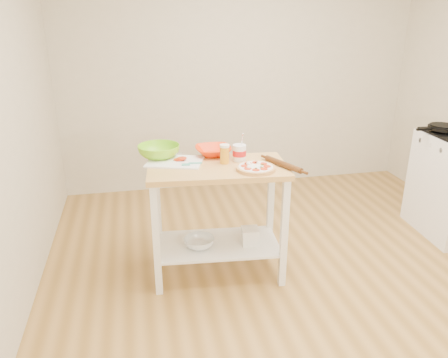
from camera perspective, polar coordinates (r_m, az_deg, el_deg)
room_shell at (r=2.90m, az=12.91°, el=8.55°), size 4.04×4.54×2.74m
prep_island at (r=3.28m, az=-0.82°, el=-2.56°), size 1.06×0.64×0.90m
skillet at (r=4.41m, az=26.60°, el=6.01°), size 0.40×0.25×0.03m
pizza at (r=3.10m, az=4.15°, el=1.47°), size 0.28×0.28×0.04m
cutting_board at (r=3.28m, az=-6.44°, el=2.33°), size 0.47×0.41×0.04m
spatula at (r=3.18m, az=-4.33°, el=2.00°), size 0.15×0.05×0.01m
knife at (r=3.39m, az=-8.13°, el=3.09°), size 0.27×0.06×0.01m
orange_bowl at (r=3.41m, az=-1.40°, el=3.69°), size 0.28×0.28×0.07m
green_bowl at (r=3.38m, az=-8.50°, el=3.58°), size 0.33×0.33×0.10m
beer_pint at (r=3.21m, az=0.08°, el=3.30°), size 0.07×0.07×0.14m
yogurt_tub at (r=3.28m, az=2.02°, el=3.45°), size 0.10×0.10×0.22m
rolling_pin at (r=3.17m, az=7.75°, el=1.89°), size 0.18×0.35×0.04m
shelf_glass_bowl at (r=3.38m, az=-3.26°, el=-8.27°), size 0.24×0.24×0.07m
shelf_bin at (r=3.41m, az=3.44°, el=-7.45°), size 0.14×0.14×0.13m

